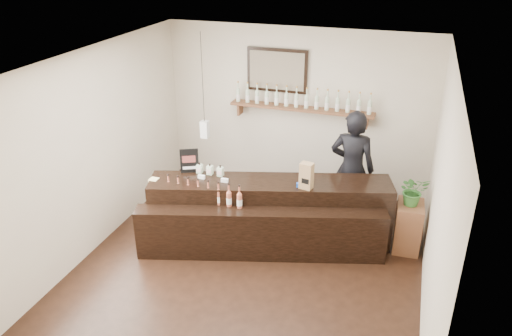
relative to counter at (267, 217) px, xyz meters
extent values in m
plane|color=black|center=(-0.07, -0.57, -0.45)|extent=(5.00, 5.00, 0.00)
plane|color=beige|center=(-0.07, 1.93, 0.95)|extent=(4.50, 0.00, 4.50)
plane|color=beige|center=(-0.07, -3.07, 0.95)|extent=(4.50, 0.00, 4.50)
plane|color=beige|center=(-2.32, -0.57, 0.95)|extent=(0.00, 5.00, 5.00)
plane|color=beige|center=(2.18, -0.57, 0.95)|extent=(0.00, 5.00, 5.00)
plane|color=white|center=(-0.07, -0.57, 2.35)|extent=(5.00, 5.00, 0.00)
cube|color=brown|center=(0.03, 1.80, 1.05)|extent=(2.40, 0.25, 0.04)
cube|color=brown|center=(-1.05, 1.83, 0.93)|extent=(0.04, 0.20, 0.20)
cube|color=brown|center=(1.11, 1.83, 0.93)|extent=(0.04, 0.20, 0.20)
cube|color=black|center=(-0.42, 1.90, 1.63)|extent=(1.02, 0.04, 0.72)
cube|color=#483C2E|center=(-0.42, 1.87, 1.63)|extent=(0.92, 0.01, 0.62)
cube|color=white|center=(-1.37, 1.03, 0.80)|extent=(0.12, 0.12, 0.28)
cylinder|color=black|center=(-1.37, 1.03, 1.65)|extent=(0.01, 0.01, 1.41)
cylinder|color=beige|center=(-1.07, 1.80, 1.17)|extent=(0.07, 0.07, 0.20)
cone|color=beige|center=(-1.07, 1.80, 1.30)|extent=(0.07, 0.07, 0.05)
cylinder|color=beige|center=(-1.07, 1.80, 1.36)|extent=(0.02, 0.02, 0.07)
cylinder|color=#C48B39|center=(-1.07, 1.80, 1.41)|extent=(0.03, 0.03, 0.02)
cylinder|color=white|center=(-1.07, 1.80, 1.15)|extent=(0.07, 0.07, 0.09)
cylinder|color=beige|center=(-0.90, 1.80, 1.17)|extent=(0.07, 0.07, 0.20)
cone|color=beige|center=(-0.90, 1.80, 1.30)|extent=(0.07, 0.07, 0.05)
cylinder|color=beige|center=(-0.90, 1.80, 1.36)|extent=(0.02, 0.02, 0.07)
cylinder|color=#C48B39|center=(-0.90, 1.80, 1.41)|extent=(0.03, 0.03, 0.02)
cylinder|color=white|center=(-0.90, 1.80, 1.15)|extent=(0.07, 0.07, 0.09)
cylinder|color=beige|center=(-0.73, 1.80, 1.17)|extent=(0.07, 0.07, 0.20)
cone|color=beige|center=(-0.73, 1.80, 1.30)|extent=(0.07, 0.07, 0.05)
cylinder|color=beige|center=(-0.73, 1.80, 1.36)|extent=(0.02, 0.02, 0.07)
cylinder|color=#C48B39|center=(-0.73, 1.80, 1.41)|extent=(0.03, 0.03, 0.02)
cylinder|color=white|center=(-0.73, 1.80, 1.15)|extent=(0.07, 0.07, 0.09)
cylinder|color=beige|center=(-0.56, 1.80, 1.17)|extent=(0.07, 0.07, 0.20)
cone|color=beige|center=(-0.56, 1.80, 1.30)|extent=(0.07, 0.07, 0.05)
cylinder|color=beige|center=(-0.56, 1.80, 1.36)|extent=(0.02, 0.02, 0.07)
cylinder|color=#C48B39|center=(-0.56, 1.80, 1.41)|extent=(0.03, 0.03, 0.02)
cylinder|color=white|center=(-0.56, 1.80, 1.15)|extent=(0.07, 0.07, 0.09)
cylinder|color=beige|center=(-0.39, 1.80, 1.17)|extent=(0.07, 0.07, 0.20)
cone|color=beige|center=(-0.39, 1.80, 1.30)|extent=(0.07, 0.07, 0.05)
cylinder|color=beige|center=(-0.39, 1.80, 1.36)|extent=(0.02, 0.02, 0.07)
cylinder|color=#C48B39|center=(-0.39, 1.80, 1.41)|extent=(0.03, 0.03, 0.02)
cylinder|color=white|center=(-0.39, 1.80, 1.15)|extent=(0.07, 0.07, 0.09)
cylinder|color=beige|center=(-0.22, 1.80, 1.17)|extent=(0.07, 0.07, 0.20)
cone|color=beige|center=(-0.22, 1.80, 1.30)|extent=(0.07, 0.07, 0.05)
cylinder|color=beige|center=(-0.22, 1.80, 1.36)|extent=(0.02, 0.02, 0.07)
cylinder|color=#C48B39|center=(-0.22, 1.80, 1.41)|extent=(0.03, 0.03, 0.02)
cylinder|color=white|center=(-0.22, 1.80, 1.15)|extent=(0.07, 0.07, 0.09)
cylinder|color=beige|center=(-0.05, 1.80, 1.17)|extent=(0.07, 0.07, 0.20)
cone|color=beige|center=(-0.05, 1.80, 1.30)|extent=(0.07, 0.07, 0.05)
cylinder|color=beige|center=(-0.05, 1.80, 1.36)|extent=(0.02, 0.02, 0.07)
cylinder|color=#C48B39|center=(-0.05, 1.80, 1.41)|extent=(0.03, 0.03, 0.02)
cylinder|color=white|center=(-0.05, 1.80, 1.15)|extent=(0.07, 0.07, 0.09)
cylinder|color=beige|center=(0.12, 1.80, 1.17)|extent=(0.07, 0.07, 0.20)
cone|color=beige|center=(0.12, 1.80, 1.30)|extent=(0.07, 0.07, 0.05)
cylinder|color=beige|center=(0.12, 1.80, 1.36)|extent=(0.02, 0.02, 0.07)
cylinder|color=#C48B39|center=(0.12, 1.80, 1.41)|extent=(0.03, 0.03, 0.02)
cylinder|color=white|center=(0.12, 1.80, 1.15)|extent=(0.07, 0.07, 0.09)
cylinder|color=beige|center=(0.29, 1.80, 1.17)|extent=(0.07, 0.07, 0.20)
cone|color=beige|center=(0.29, 1.80, 1.30)|extent=(0.07, 0.07, 0.05)
cylinder|color=beige|center=(0.29, 1.80, 1.36)|extent=(0.02, 0.02, 0.07)
cylinder|color=#C48B39|center=(0.29, 1.80, 1.41)|extent=(0.03, 0.03, 0.02)
cylinder|color=white|center=(0.29, 1.80, 1.15)|extent=(0.07, 0.07, 0.09)
cylinder|color=beige|center=(0.46, 1.80, 1.17)|extent=(0.07, 0.07, 0.20)
cone|color=beige|center=(0.46, 1.80, 1.30)|extent=(0.07, 0.07, 0.05)
cylinder|color=beige|center=(0.46, 1.80, 1.36)|extent=(0.02, 0.02, 0.07)
cylinder|color=#C48B39|center=(0.46, 1.80, 1.41)|extent=(0.03, 0.03, 0.02)
cylinder|color=white|center=(0.46, 1.80, 1.15)|extent=(0.07, 0.07, 0.09)
cylinder|color=beige|center=(0.63, 1.80, 1.17)|extent=(0.07, 0.07, 0.20)
cone|color=beige|center=(0.63, 1.80, 1.30)|extent=(0.07, 0.07, 0.05)
cylinder|color=beige|center=(0.63, 1.80, 1.36)|extent=(0.02, 0.02, 0.07)
cylinder|color=#C48B39|center=(0.63, 1.80, 1.41)|extent=(0.03, 0.03, 0.02)
cylinder|color=white|center=(0.63, 1.80, 1.15)|extent=(0.07, 0.07, 0.09)
cylinder|color=beige|center=(0.80, 1.80, 1.17)|extent=(0.07, 0.07, 0.20)
cone|color=beige|center=(0.80, 1.80, 1.30)|extent=(0.07, 0.07, 0.05)
cylinder|color=beige|center=(0.80, 1.80, 1.36)|extent=(0.02, 0.02, 0.07)
cylinder|color=#C48B39|center=(0.80, 1.80, 1.41)|extent=(0.03, 0.03, 0.02)
cylinder|color=white|center=(0.80, 1.80, 1.15)|extent=(0.07, 0.07, 0.09)
cylinder|color=beige|center=(0.96, 1.80, 1.17)|extent=(0.07, 0.07, 0.20)
cone|color=beige|center=(0.96, 1.80, 1.30)|extent=(0.07, 0.07, 0.05)
cylinder|color=beige|center=(0.96, 1.80, 1.36)|extent=(0.02, 0.02, 0.07)
cylinder|color=#C48B39|center=(0.96, 1.80, 1.41)|extent=(0.03, 0.03, 0.02)
cylinder|color=white|center=(0.96, 1.80, 1.15)|extent=(0.07, 0.07, 0.09)
cylinder|color=beige|center=(1.13, 1.80, 1.17)|extent=(0.07, 0.07, 0.20)
cone|color=beige|center=(1.13, 1.80, 1.30)|extent=(0.07, 0.07, 0.05)
cylinder|color=beige|center=(1.13, 1.80, 1.36)|extent=(0.02, 0.02, 0.07)
cylinder|color=#C48B39|center=(1.13, 1.80, 1.41)|extent=(0.03, 0.03, 0.02)
cylinder|color=white|center=(1.13, 1.80, 1.15)|extent=(0.07, 0.07, 0.09)
cube|color=black|center=(0.01, 0.13, 0.03)|extent=(3.46, 1.52, 0.96)
cube|color=black|center=(0.01, -0.33, -0.09)|extent=(3.37, 1.23, 0.72)
cube|color=white|center=(-0.95, -0.09, 0.53)|extent=(0.10, 0.04, 0.05)
cube|color=white|center=(-0.60, -0.09, 0.53)|extent=(0.10, 0.04, 0.05)
cube|color=#E1CE89|center=(-1.58, -0.33, 0.34)|extent=(0.12, 0.12, 0.12)
cube|color=#E1CE89|center=(-1.58, -0.33, 0.46)|extent=(0.12, 0.12, 0.12)
cube|color=beige|center=(-1.05, 0.08, 0.57)|extent=(0.08, 0.08, 0.13)
cube|color=beige|center=(-1.05, 0.03, 0.57)|extent=(0.07, 0.00, 0.06)
cylinder|color=black|center=(-1.05, 0.08, 0.65)|extent=(0.02, 0.02, 0.03)
cube|color=beige|center=(-0.89, 0.08, 0.57)|extent=(0.08, 0.08, 0.13)
cube|color=beige|center=(-0.89, 0.03, 0.57)|extent=(0.07, 0.00, 0.06)
cylinder|color=black|center=(-0.89, 0.08, 0.65)|extent=(0.02, 0.02, 0.03)
cube|color=beige|center=(-0.73, 0.08, 0.57)|extent=(0.08, 0.08, 0.13)
cube|color=beige|center=(-0.73, 0.03, 0.57)|extent=(0.07, 0.00, 0.06)
cylinder|color=black|center=(-0.73, 0.08, 0.65)|extent=(0.02, 0.02, 0.03)
cylinder|color=#B2573C|center=(-1.35, -0.33, 0.38)|extent=(0.07, 0.07, 0.20)
cone|color=#B2573C|center=(-1.35, -0.33, 0.50)|extent=(0.07, 0.07, 0.05)
cylinder|color=#B2573C|center=(-1.35, -0.33, 0.56)|extent=(0.02, 0.02, 0.07)
cylinder|color=black|center=(-1.35, -0.33, 0.61)|extent=(0.03, 0.03, 0.02)
cylinder|color=white|center=(-1.35, -0.33, 0.36)|extent=(0.07, 0.07, 0.09)
cylinder|color=#B2573C|center=(-1.20, -0.33, 0.38)|extent=(0.07, 0.07, 0.20)
cone|color=#B2573C|center=(-1.20, -0.33, 0.50)|extent=(0.07, 0.07, 0.05)
cylinder|color=#B2573C|center=(-1.20, -0.33, 0.56)|extent=(0.02, 0.02, 0.07)
cylinder|color=black|center=(-1.20, -0.33, 0.61)|extent=(0.03, 0.03, 0.02)
cylinder|color=white|center=(-1.20, -0.33, 0.36)|extent=(0.07, 0.07, 0.09)
cylinder|color=#B2573C|center=(-1.05, -0.33, 0.38)|extent=(0.07, 0.07, 0.20)
cone|color=#B2573C|center=(-1.05, -0.33, 0.50)|extent=(0.07, 0.07, 0.05)
cylinder|color=#B2573C|center=(-1.05, -0.33, 0.56)|extent=(0.02, 0.02, 0.07)
cylinder|color=black|center=(-1.05, -0.33, 0.61)|extent=(0.03, 0.03, 0.02)
cylinder|color=white|center=(-1.05, -0.33, 0.36)|extent=(0.07, 0.07, 0.09)
cylinder|color=#B2573C|center=(-0.90, -0.33, 0.38)|extent=(0.07, 0.07, 0.20)
cone|color=#B2573C|center=(-0.90, -0.33, 0.50)|extent=(0.07, 0.07, 0.05)
cylinder|color=#B2573C|center=(-0.90, -0.33, 0.56)|extent=(0.02, 0.02, 0.07)
cylinder|color=black|center=(-0.90, -0.33, 0.61)|extent=(0.03, 0.03, 0.02)
cylinder|color=white|center=(-0.90, -0.33, 0.36)|extent=(0.07, 0.07, 0.09)
cylinder|color=#B2573C|center=(-0.75, -0.33, 0.38)|extent=(0.07, 0.07, 0.20)
cone|color=#B2573C|center=(-0.75, -0.33, 0.50)|extent=(0.07, 0.07, 0.05)
cylinder|color=#B2573C|center=(-0.75, -0.33, 0.56)|extent=(0.02, 0.02, 0.07)
cylinder|color=black|center=(-0.75, -0.33, 0.61)|extent=(0.03, 0.03, 0.02)
cylinder|color=white|center=(-0.75, -0.33, 0.36)|extent=(0.07, 0.07, 0.09)
cylinder|color=#B2573C|center=(-0.60, -0.33, 0.38)|extent=(0.07, 0.07, 0.20)
cone|color=#B2573C|center=(-0.60, -0.33, 0.50)|extent=(0.07, 0.07, 0.05)
cylinder|color=#B2573C|center=(-0.60, -0.33, 0.56)|extent=(0.02, 0.02, 0.07)
cylinder|color=black|center=(-0.60, -0.33, 0.61)|extent=(0.03, 0.03, 0.02)
cylinder|color=white|center=(-0.60, -0.33, 0.36)|extent=(0.07, 0.07, 0.09)
cylinder|color=#B2573C|center=(-0.45, -0.33, 0.38)|extent=(0.07, 0.07, 0.20)
cone|color=#B2573C|center=(-0.45, -0.33, 0.50)|extent=(0.07, 0.07, 0.05)
cylinder|color=#B2573C|center=(-0.45, -0.33, 0.56)|extent=(0.02, 0.02, 0.07)
cylinder|color=black|center=(-0.45, -0.33, 0.61)|extent=(0.03, 0.03, 0.02)
cylinder|color=white|center=(-0.45, -0.33, 0.36)|extent=(0.07, 0.07, 0.09)
cylinder|color=#B2573C|center=(-0.29, -0.33, 0.38)|extent=(0.07, 0.07, 0.20)
cone|color=#B2573C|center=(-0.29, -0.33, 0.50)|extent=(0.07, 0.07, 0.05)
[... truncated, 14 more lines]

